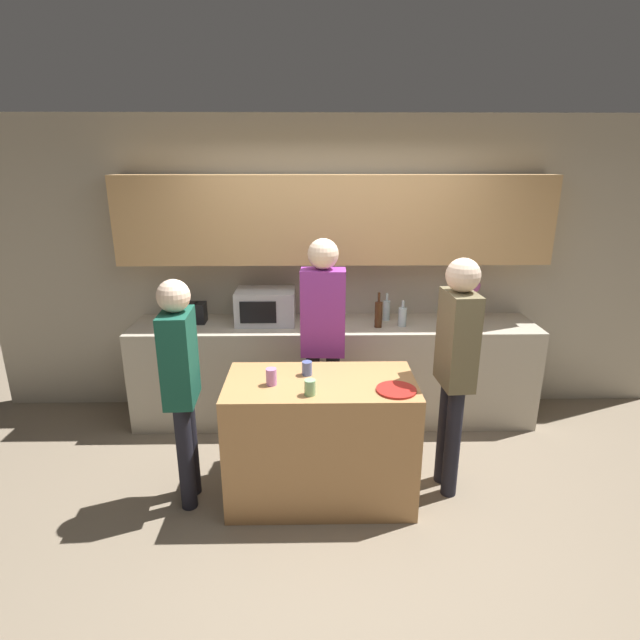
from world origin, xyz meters
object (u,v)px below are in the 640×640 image
at_px(bottle_2, 402,316).
at_px(person_right, 456,358).
at_px(cup_2, 310,387).
at_px(cup_0, 307,368).
at_px(potted_plant, 472,300).
at_px(bottle_1, 387,310).
at_px(cup_1, 271,377).
at_px(person_left, 181,377).
at_px(microwave, 266,306).
at_px(bottle_0, 378,314).
at_px(person_center, 323,329).
at_px(toaster, 191,313).
at_px(plate_on_island, 396,390).

xyz_separation_m(bottle_2, person_right, (0.19, -1.02, 0.02)).
bearing_deg(cup_2, person_right, 15.52).
height_order(bottle_2, cup_0, bottle_2).
relative_size(potted_plant, bottle_1, 1.57).
distance_m(cup_1, person_right, 1.26).
bearing_deg(person_left, cup_1, 86.14).
height_order(potted_plant, bottle_2, potted_plant).
distance_m(microwave, bottle_1, 1.10).
height_order(bottle_0, bottle_2, bottle_0).
height_order(cup_2, person_center, person_center).
relative_size(microwave, bottle_2, 2.27).
height_order(bottle_2, cup_2, bottle_2).
bearing_deg(toaster, potted_plant, 0.00).
bearing_deg(bottle_1, person_left, -139.87).
bearing_deg(bottle_0, toaster, 174.64).
bearing_deg(bottle_0, plate_on_island, -91.79).
bearing_deg(bottle_1, microwave, -177.62).
relative_size(potted_plant, cup_1, 3.48).
relative_size(bottle_0, bottle_1, 1.24).
xyz_separation_m(potted_plant, person_right, (-0.45, -1.15, -0.09)).
bearing_deg(bottle_0, person_left, -142.65).
xyz_separation_m(bottle_2, cup_2, (-0.81, -1.30, -0.06)).
height_order(potted_plant, plate_on_island, potted_plant).
bearing_deg(cup_0, person_left, -170.11).
distance_m(microwave, bottle_2, 1.22).
height_order(bottle_0, plate_on_island, bottle_0).
bearing_deg(toaster, person_center, -28.14).
distance_m(plate_on_island, cup_0, 0.64).
bearing_deg(person_left, microwave, 157.40).
bearing_deg(cup_2, person_center, 82.92).
distance_m(cup_0, cup_1, 0.28).
height_order(potted_plant, bottle_0, potted_plant).
distance_m(bottle_1, cup_0, 1.36).
distance_m(plate_on_island, cup_2, 0.56).
bearing_deg(person_right, toaster, 56.82).
bearing_deg(microwave, plate_on_island, -55.31).
bearing_deg(toaster, plate_on_island, -40.35).
height_order(cup_1, person_center, person_center).
xyz_separation_m(bottle_0, bottle_2, (0.22, 0.03, -0.03)).
relative_size(microwave, person_center, 0.29).
bearing_deg(person_center, bottle_2, -142.24).
xyz_separation_m(potted_plant, bottle_2, (-0.64, -0.13, -0.11)).
relative_size(cup_0, person_left, 0.06).
bearing_deg(toaster, cup_1, -57.38).
height_order(bottle_2, person_right, person_right).
bearing_deg(bottle_0, cup_0, -122.68).
bearing_deg(cup_0, bottle_2, 49.89).
bearing_deg(bottle_0, cup_1, -127.29).
distance_m(bottle_1, cup_2, 1.63).
distance_m(cup_2, person_center, 0.81).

